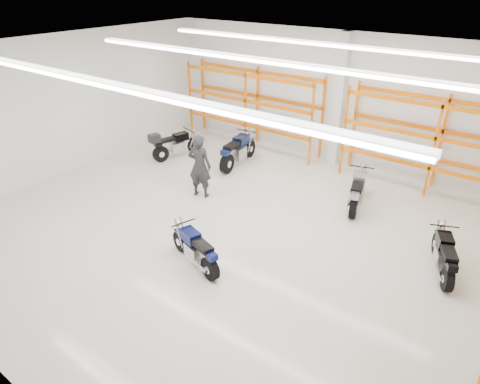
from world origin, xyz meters
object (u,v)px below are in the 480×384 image
Objects in this scene: motorcycle_main at (196,250)px; structural_column at (339,101)px; motorcycle_back_b at (237,152)px; motorcycle_back_d at (444,257)px; motorcycle_back_a at (173,145)px; standing_man at (200,166)px; motorcycle_back_c at (357,192)px.

structural_column reaches higher than motorcycle_main.
motorcycle_back_b reaches higher than motorcycle_main.
motorcycle_main is at bearing -145.98° from motorcycle_back_d.
motorcycle_back_b reaches higher than motorcycle_back_a.
motorcycle_back_a is 1.05× the size of standing_man.
motorcycle_back_c is (1.84, 4.91, 0.05)m from motorcycle_main.
motorcycle_back_a is 1.14× the size of motorcycle_back_d.
motorcycle_back_d is at bearing -42.51° from structural_column.
motorcycle_main is 0.89× the size of motorcycle_back_c.
motorcycle_back_c is 0.46× the size of structural_column.
motorcycle_back_c is 3.73m from structural_column.
motorcycle_back_a is 0.90× the size of motorcycle_back_b.
motorcycle_back_d reaches higher than motorcycle_main.
motorcycle_back_a is at bearing -147.22° from structural_column.
structural_column is (-0.15, 7.54, 1.81)m from motorcycle_main.
motorcycle_main is 6.69m from motorcycle_back_a.
motorcycle_back_a reaches higher than motorcycle_main.
standing_man is at bearing -79.22° from motorcycle_back_b.
motorcycle_back_b is 2.57m from standing_man.
motorcycle_back_b is 4.61m from motorcycle_back_c.
motorcycle_back_b is 0.51× the size of structural_column.
structural_column reaches higher than standing_man.
standing_man is 5.40m from structural_column.
motorcycle_back_b is 1.26× the size of motorcycle_back_d.
motorcycle_back_a is at bearing -46.60° from standing_man.
motorcycle_back_b is (2.29, 0.85, 0.01)m from motorcycle_back_a.
structural_column reaches higher than motorcycle_back_a.
structural_column is at bearing -129.94° from standing_man.
structural_column is (-1.98, 2.63, 1.76)m from motorcycle_back_c.
motorcycle_back_a is 0.46× the size of structural_column.
motorcycle_back_b is at bearing 175.99° from motorcycle_back_c.
motorcycle_back_d is (2.82, -1.77, -0.05)m from motorcycle_back_c.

